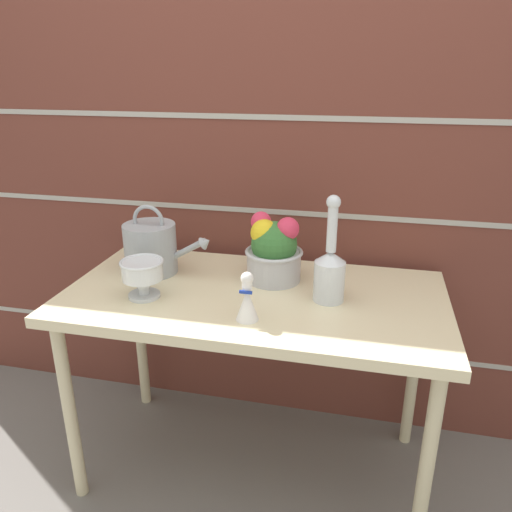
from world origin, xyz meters
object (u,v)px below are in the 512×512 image
crystal_pedestal_bowl (142,273)px  glass_decanter (330,269)px  watering_can (151,248)px  figurine_vase (247,301)px  flower_planter (273,250)px

crystal_pedestal_bowl → glass_decanter: size_ratio=0.41×
watering_can → figurine_vase: 0.52m
watering_can → crystal_pedestal_bowl: bearing=-73.7°
watering_can → flower_planter: bearing=3.7°
watering_can → figurine_vase: watering_can is taller
crystal_pedestal_bowl → flower_planter: (0.39, 0.24, 0.03)m
watering_can → glass_decanter: (0.66, -0.09, 0.01)m
flower_planter → figurine_vase: flower_planter is taller
glass_decanter → figurine_vase: bearing=-139.9°
flower_planter → glass_decanter: size_ratio=0.69×
crystal_pedestal_bowl → figurine_vase: (0.37, -0.08, -0.02)m
figurine_vase → glass_decanter: bearing=40.1°
watering_can → figurine_vase: (0.43, -0.28, -0.03)m
flower_planter → figurine_vase: size_ratio=1.57×
glass_decanter → watering_can: bearing=171.9°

